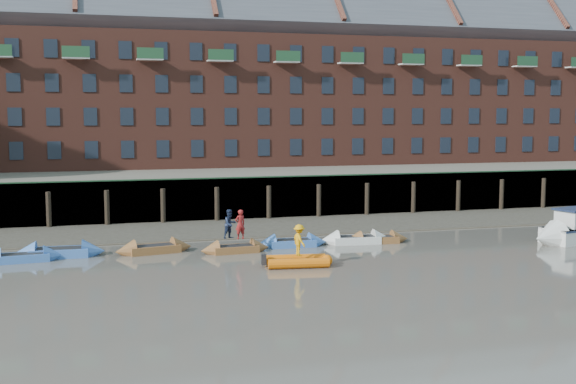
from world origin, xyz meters
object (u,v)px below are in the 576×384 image
object	(u,v)px
rowboat_6	(377,239)
rib_tender	(300,261)
rowboat_3	(235,249)
person_rib_crew	(299,240)
rowboat_4	(292,243)
motor_launch	(569,232)
rowboat_5	(356,240)
rowboat_0	(23,258)
rowboat_2	(154,249)
person_rower_b	(230,224)
rowboat_1	(59,252)
person_rower_a	(240,224)

from	to	relation	value
rowboat_6	rib_tender	world-z (taller)	rowboat_6
rowboat_3	person_rib_crew	distance (m)	5.42
rowboat_4	motor_launch	xyz separation A→B (m)	(17.19, -3.21, 0.47)
rowboat_5	rowboat_6	size ratio (longest dim) A/B	1.12
rowboat_0	rowboat_2	xyz separation A→B (m)	(7.19, 0.61, 0.01)
person_rower_b	rowboat_1	bearing A→B (deg)	144.32
rowboat_5	rib_tender	bearing A→B (deg)	-128.64
rowboat_5	person_rower_a	distance (m)	7.77
rowboat_4	rib_tender	distance (m)	5.62
rowboat_2	person_rower_a	xyz separation A→B (m)	(4.89, -1.20, 1.44)
rowboat_1	rib_tender	xyz separation A→B (m)	(12.52, -5.91, 0.01)
rowboat_1	rowboat_3	world-z (taller)	rowboat_1
person_rower_a	person_rower_b	bearing A→B (deg)	-44.27
person_rower_b	rib_tender	bearing A→B (deg)	-87.60
rowboat_2	rib_tender	bearing A→B (deg)	-49.01
rowboat_6	person_rower_b	world-z (taller)	person_rower_b
rowboat_2	rowboat_1	bearing A→B (deg)	166.68
rowboat_1	rowboat_2	size ratio (longest dim) A/B	1.08
rowboat_2	rowboat_6	size ratio (longest dim) A/B	1.12
rib_tender	rowboat_0	bearing A→B (deg)	167.37
rowboat_6	person_rower_a	xyz separation A→B (m)	(-8.90, -0.88, 1.46)
rib_tender	person_rower_a	xyz separation A→B (m)	(-2.34, 4.48, 1.41)
rowboat_1	person_rib_crew	xyz separation A→B (m)	(12.47, -5.96, 1.16)
rib_tender	rowboat_4	bearing A→B (deg)	85.64
rowboat_3	rowboat_5	bearing A→B (deg)	2.94
rib_tender	person_rower_a	bearing A→B (deg)	124.35
rowboat_2	rib_tender	xyz separation A→B (m)	(7.24, -5.68, 0.03)
rib_tender	motor_launch	xyz separation A→B (m)	(18.27, 2.31, 0.43)
rowboat_0	person_rib_crew	size ratio (longest dim) A/B	2.66
rowboat_4	motor_launch	bearing A→B (deg)	-9.00
person_rower_b	person_rib_crew	bearing A→B (deg)	-88.28
motor_launch	person_rower_b	xyz separation A→B (m)	(-21.16, 2.46, 0.98)
motor_launch	person_rower_b	distance (m)	21.33
rowboat_1	rowboat_4	distance (m)	13.61
rowboat_2	rowboat_5	bearing A→B (deg)	-11.66
rowboat_0	rowboat_2	world-z (taller)	rowboat_2
rowboat_5	rowboat_6	distance (m)	1.34
rowboat_1	rowboat_3	xyz separation A→B (m)	(9.89, -1.34, -0.04)
rowboat_6	person_rower_b	distance (m)	9.58
rowboat_5	rowboat_6	world-z (taller)	rowboat_5
rowboat_0	rowboat_4	world-z (taller)	rowboat_0
rowboat_2	rowboat_4	distance (m)	8.32
person_rib_crew	rowboat_2	bearing A→B (deg)	41.05
rowboat_3	motor_launch	xyz separation A→B (m)	(20.90, -2.26, 0.48)
rowboat_1	rowboat_5	distance (m)	17.75
rowboat_0	rowboat_4	size ratio (longest dim) A/B	1.02
rowboat_2	motor_launch	distance (m)	25.73
rowboat_3	motor_launch	distance (m)	21.03
rowboat_2	rowboat_6	xyz separation A→B (m)	(13.79, -0.32, -0.02)
rowboat_1	motor_launch	world-z (taller)	motor_launch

